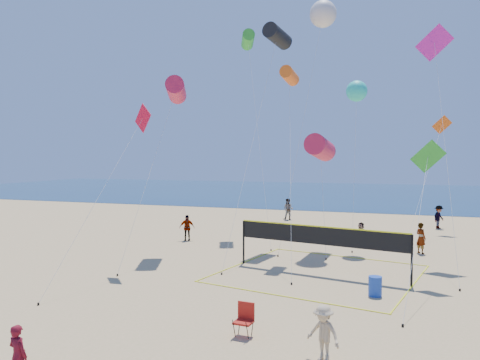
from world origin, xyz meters
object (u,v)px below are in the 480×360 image
(woman, at_px, (18,356))
(trash_barrel, at_px, (375,286))
(volleyball_net, at_px, (320,241))
(camp_chair, at_px, (245,317))

(woman, xyz_separation_m, trash_barrel, (8.06, 10.63, -0.38))
(woman, bearing_deg, volleyball_net, -102.33)
(camp_chair, relative_size, volleyball_net, 0.11)
(trash_barrel, height_order, volleyball_net, volleyball_net)
(camp_chair, bearing_deg, trash_barrel, 61.73)
(woman, height_order, trash_barrel, woman)
(trash_barrel, bearing_deg, woman, -127.15)
(volleyball_net, bearing_deg, camp_chair, -84.85)
(trash_barrel, relative_size, volleyball_net, 0.08)
(volleyball_net, bearing_deg, woman, -99.48)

